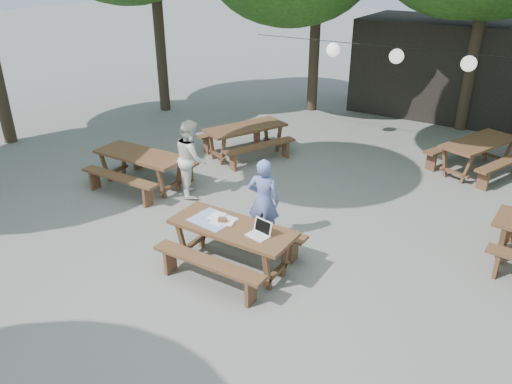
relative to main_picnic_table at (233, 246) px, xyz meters
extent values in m
plane|color=slate|center=(0.61, 0.23, -0.39)|extent=(80.00, 80.00, 0.00)
cube|color=black|center=(1.11, 10.73, 1.01)|extent=(6.00, 3.00, 2.80)
cube|color=brown|center=(0.00, 0.00, 0.33)|extent=(2.00, 0.80, 0.06)
cube|color=brown|center=(0.00, -0.65, 0.06)|extent=(1.90, 0.28, 0.05)
cube|color=brown|center=(0.00, 0.65, 0.06)|extent=(1.90, 0.28, 0.05)
cube|color=brown|center=(0.00, 0.00, -0.04)|extent=(1.70, 0.70, 0.69)
cube|color=brown|center=(-3.40, 1.52, 0.33)|extent=(2.01, 0.82, 0.06)
cube|color=brown|center=(-3.40, 0.87, 0.06)|extent=(1.90, 0.30, 0.05)
cube|color=brown|center=(-3.41, 2.17, 0.06)|extent=(1.90, 0.30, 0.05)
cube|color=brown|center=(-3.40, 1.52, -0.04)|extent=(1.71, 0.72, 0.69)
cube|color=brown|center=(-2.50, 4.22, 0.33)|extent=(1.57, 2.15, 0.06)
cube|color=brown|center=(-1.91, 3.95, 0.06)|extent=(1.06, 1.84, 0.05)
cube|color=brown|center=(-3.08, 4.50, 0.06)|extent=(1.06, 1.84, 0.05)
cube|color=brown|center=(-2.50, 4.22, -0.04)|extent=(1.36, 1.84, 0.69)
cube|color=brown|center=(2.55, 6.14, 0.33)|extent=(1.48, 2.15, 0.06)
cube|color=brown|center=(3.16, 5.90, 0.06)|extent=(0.96, 1.87, 0.05)
cube|color=brown|center=(1.95, 6.39, 0.06)|extent=(0.96, 1.87, 0.05)
cube|color=brown|center=(2.55, 6.14, -0.04)|extent=(1.28, 1.84, 0.69)
imported|color=#6D7CC7|center=(-0.03, 0.99, 0.37)|extent=(0.64, 0.51, 1.52)
imported|color=white|center=(-2.24, 1.80, 0.41)|extent=(0.96, 0.98, 1.59)
cube|color=white|center=(0.51, -0.06, 0.37)|extent=(0.37, 0.29, 0.02)
cube|color=white|center=(0.53, 0.05, 0.49)|extent=(0.34, 0.12, 0.23)
cube|color=black|center=(0.52, 0.05, 0.49)|extent=(0.28, 0.09, 0.19)
cube|color=blue|center=(-0.38, 0.00, 0.37)|extent=(0.71, 0.62, 0.01)
cube|color=white|center=(-0.27, 0.01, 0.37)|extent=(0.22, 0.30, 0.00)
cube|color=white|center=(-0.13, 0.08, 0.37)|extent=(0.27, 0.34, 0.00)
cube|color=white|center=(-0.39, 0.12, 0.38)|extent=(0.24, 0.32, 0.00)
cube|color=brown|center=(-0.20, 0.02, 0.41)|extent=(0.15, 0.13, 0.06)
cylinder|color=black|center=(1.11, 6.23, 2.21)|extent=(9.00, 0.02, 0.02)
sphere|color=white|center=(-1.19, 6.23, 2.01)|extent=(0.34, 0.34, 0.34)
sphere|color=white|center=(0.41, 6.23, 2.01)|extent=(0.34, 0.34, 0.34)
sphere|color=white|center=(2.01, 6.23, 2.01)|extent=(0.34, 0.34, 0.34)
cylinder|color=#2D2319|center=(-6.89, 6.23, 2.12)|extent=(0.32, 0.32, 5.02)
cylinder|color=#2D2319|center=(-2.89, 8.73, 1.90)|extent=(0.32, 0.32, 4.57)
cylinder|color=#2D2319|center=(1.61, 9.23, 1.83)|extent=(0.32, 0.32, 4.44)
camera|label=1|loc=(3.88, -5.53, 4.20)|focal=35.00mm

